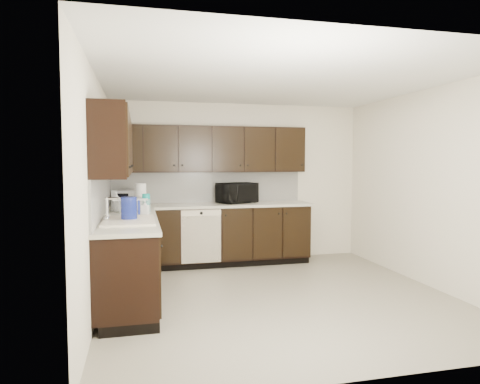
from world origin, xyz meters
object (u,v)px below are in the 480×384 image
blue_pitcher (129,209)px  sink (129,227)px  microwave (237,193)px  toaster_oven (126,198)px  storage_bin (131,205)px

blue_pitcher → sink: bearing=-87.5°
microwave → toaster_oven: 1.66m
sink → microwave: 2.39m
storage_bin → blue_pitcher: 0.88m
storage_bin → blue_pitcher: blue_pitcher is taller
microwave → blue_pitcher: microwave is taller
sink → blue_pitcher: sink is taller
sink → toaster_oven: sink is taller
sink → microwave: (1.59, 1.77, 0.22)m
sink → storage_bin: 0.96m
blue_pitcher → storage_bin: bearing=95.3°
toaster_oven → blue_pitcher: blue_pitcher is taller
microwave → storage_bin: size_ratio=1.38×
microwave → toaster_oven: size_ratio=1.55×
toaster_oven → blue_pitcher: size_ratio=1.40×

